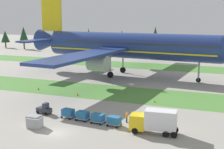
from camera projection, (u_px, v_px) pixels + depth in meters
ground_plane at (56, 133)px, 46.35m from camera, size 400.00×400.00×0.00m
grass_strip_near at (117, 93)px, 70.29m from camera, size 320.00×13.93×0.01m
grass_strip_far at (158, 67)px, 106.84m from camera, size 320.00×13.93×0.01m
airliner at (125, 45)px, 88.83m from camera, size 59.54×73.72×24.41m
baggage_tug at (44, 109)px, 55.25m from camera, size 2.73×1.57×1.97m
cargo_dolly_lead at (68, 113)px, 52.96m from camera, size 2.35×1.73×1.55m
cargo_dolly_second at (83, 115)px, 51.65m from camera, size 2.35×1.73×1.55m
cargo_dolly_third at (98, 118)px, 50.34m from camera, size 2.35×1.73×1.55m
cargo_dolly_fourth at (114, 120)px, 49.03m from camera, size 2.35×1.73×1.55m
catering_truck at (154, 121)px, 45.77m from camera, size 7.13×2.89×3.58m
ground_crew_marshaller at (127, 117)px, 50.75m from camera, size 0.36×0.56×1.74m
uld_container_0 at (35, 123)px, 48.28m from camera, size 2.11×1.74×1.61m
uld_container_1 at (34, 121)px, 48.80m from camera, size 2.04×1.65×1.78m
taxiway_marker_0 at (38, 88)px, 73.33m from camera, size 0.44×0.44×0.59m
taxiway_marker_1 at (154, 101)px, 62.70m from camera, size 0.44×0.44×0.51m
taxiway_marker_2 at (77, 94)px, 67.98m from camera, size 0.44×0.44×0.59m
distant_tree_line at (182, 40)px, 133.92m from camera, size 189.68×10.37×12.33m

